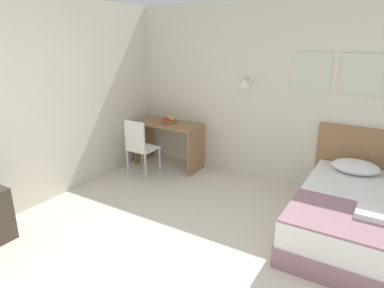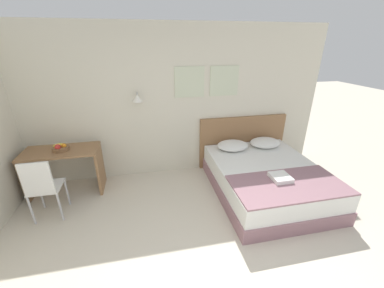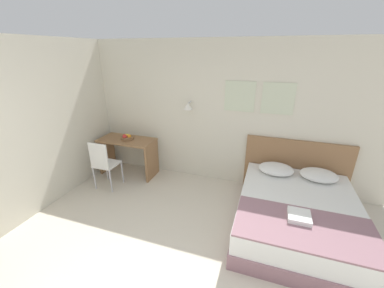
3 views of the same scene
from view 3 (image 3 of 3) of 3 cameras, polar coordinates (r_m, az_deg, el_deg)
wall_back at (r=4.42m, az=6.75°, el=7.00°), size 5.77×0.31×2.65m
bed at (r=3.83m, az=24.05°, el=-15.47°), size 1.63×2.01×0.50m
headboard at (r=4.59m, az=23.71°, el=-5.18°), size 1.75×0.06×1.02m
pillow_left at (r=4.25m, az=19.71°, el=-5.69°), size 0.58×0.46×0.15m
pillow_right at (r=4.33m, az=28.40°, el=-6.62°), size 0.58×0.46×0.15m
throw_blanket at (r=3.21m, az=25.51°, el=-17.79°), size 1.58×0.80×0.02m
folded_towel_near_foot at (r=3.29m, az=24.55°, el=-15.63°), size 0.26×0.29×0.06m
desk at (r=5.03m, az=-15.29°, el=-1.41°), size 1.13×0.55×0.77m
desk_chair at (r=4.59m, az=-20.76°, el=-4.09°), size 0.40×0.40×0.94m
fruit_bowl at (r=4.93m, az=-15.50°, el=1.55°), size 0.25×0.25×0.12m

